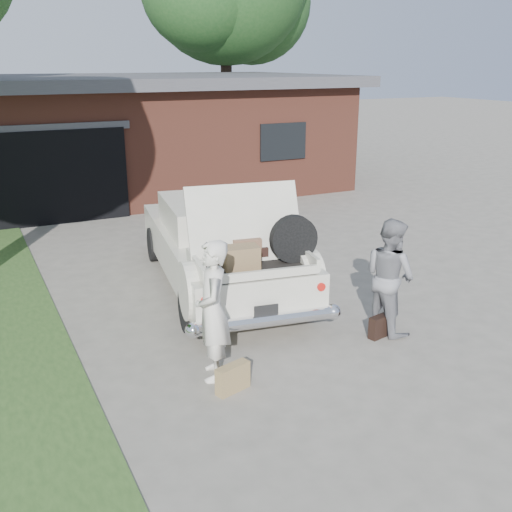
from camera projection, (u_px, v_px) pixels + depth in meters
name	position (u px, v px, depth m)	size (l,w,h in m)	color
ground	(275.00, 344.00, 8.20)	(90.00, 90.00, 0.00)	gray
house	(123.00, 132.00, 17.86)	(12.80, 7.80, 3.30)	brown
sedan	(220.00, 244.00, 10.12)	(2.71, 5.31, 2.03)	beige
woman_left	(213.00, 311.00, 7.11)	(0.63, 0.42, 1.74)	silver
woman_right	(389.00, 276.00, 8.38)	(0.80, 0.63, 1.66)	gray
suitcase_left	(233.00, 378.00, 6.99)	(0.44, 0.14, 0.34)	#A08351
suitcase_right	(381.00, 326.00, 8.39)	(0.41, 0.13, 0.32)	black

